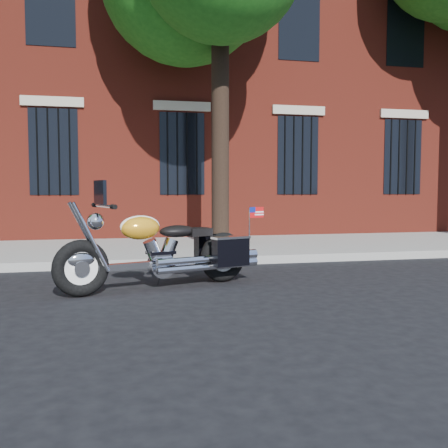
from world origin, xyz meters
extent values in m
plane|color=black|center=(0.00, 0.00, 0.00)|extent=(120.00, 120.00, 0.00)
cube|color=gray|center=(0.00, 1.38, 0.07)|extent=(40.00, 0.16, 0.15)
cube|color=gray|center=(0.00, 3.26, 0.07)|extent=(40.00, 3.60, 0.15)
cube|color=maroon|center=(0.00, 10.06, 6.00)|extent=(26.00, 10.00, 12.00)
cube|color=black|center=(0.00, 5.11, 2.20)|extent=(1.10, 0.14, 2.00)
cube|color=#B2A893|center=(0.00, 5.08, 3.35)|extent=(1.40, 0.20, 0.22)
cube|color=black|center=(0.00, 5.11, 5.60)|extent=(1.10, 0.14, 2.00)
cylinder|color=black|center=(0.00, 5.03, 2.20)|extent=(0.04, 0.04, 2.00)
cylinder|color=black|center=(0.50, 2.90, 2.50)|extent=(0.36, 0.36, 5.00)
torus|color=black|center=(-2.05, -0.85, 0.36)|extent=(0.73, 0.37, 0.71)
torus|color=black|center=(-0.12, -0.24, 0.36)|extent=(0.73, 0.37, 0.71)
cylinder|color=white|center=(-2.05, -0.85, 0.36)|extent=(0.53, 0.22, 0.53)
cylinder|color=white|center=(-0.12, -0.24, 0.36)|extent=(0.53, 0.22, 0.53)
ellipsoid|color=white|center=(-2.05, -0.85, 0.47)|extent=(0.40, 0.24, 0.20)
ellipsoid|color=#FCA31C|center=(-0.12, -0.24, 0.49)|extent=(0.40, 0.25, 0.20)
cube|color=white|center=(-1.09, -0.54, 0.34)|extent=(1.55, 0.58, 0.08)
cylinder|color=white|center=(-1.04, -0.53, 0.32)|extent=(0.38, 0.28, 0.34)
cylinder|color=white|center=(-0.47, -0.55, 0.33)|extent=(1.30, 0.49, 0.10)
ellipsoid|color=#FCA31C|center=(-1.31, -0.61, 0.83)|extent=(0.59, 0.45, 0.30)
ellipsoid|color=black|center=(-0.80, -0.45, 0.76)|extent=(0.58, 0.44, 0.16)
cube|color=black|center=(-0.24, 0.01, 0.48)|extent=(0.54, 0.32, 0.40)
cube|color=black|center=(-0.07, -0.51, 0.48)|extent=(0.54, 0.32, 0.40)
cylinder|color=white|center=(-1.77, -0.76, 1.13)|extent=(0.29, 0.80, 0.04)
sphere|color=white|center=(-1.87, -0.79, 0.93)|extent=(0.27, 0.27, 0.21)
cube|color=black|center=(-1.81, -0.77, 1.30)|extent=(0.17, 0.42, 0.30)
cube|color=red|center=(0.32, -0.44, 1.01)|extent=(0.23, 0.09, 0.15)
camera|label=1|loc=(-1.62, -7.18, 1.33)|focal=40.00mm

